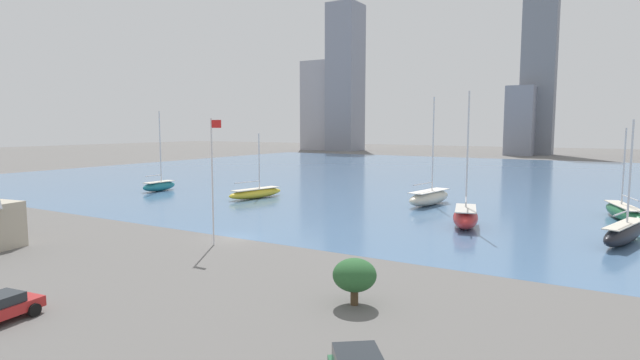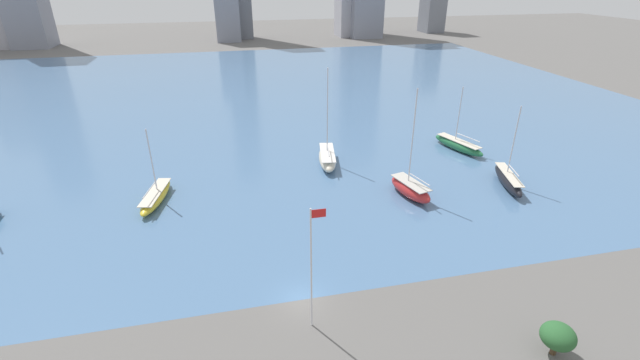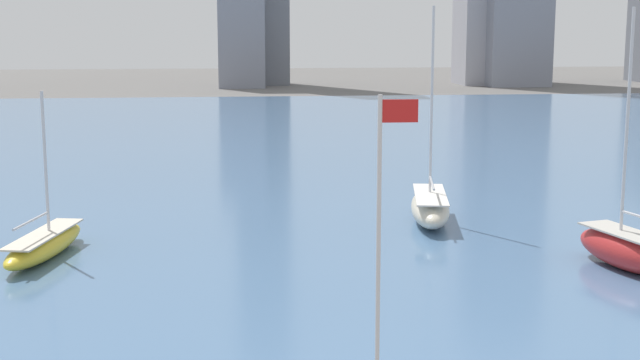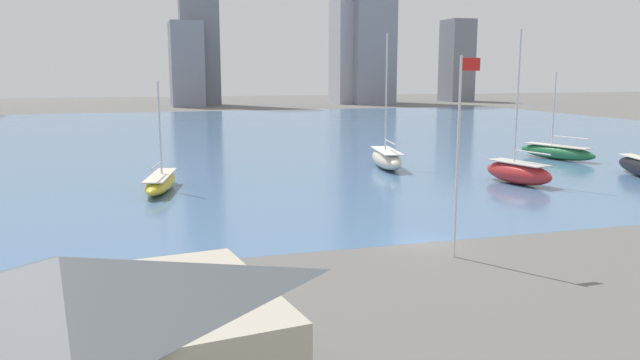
{
  "view_description": "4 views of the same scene",
  "coord_description": "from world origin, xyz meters",
  "px_view_note": "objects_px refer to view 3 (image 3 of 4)",
  "views": [
    {
      "loc": [
        31.36,
        -36.42,
        10.66
      ],
      "look_at": [
        4.53,
        8.51,
        5.11
      ],
      "focal_mm": 28.0,
      "sensor_mm": 36.0,
      "label": 1
    },
    {
      "loc": [
        -5.04,
        -30.01,
        27.13
      ],
      "look_at": [
        5.72,
        17.69,
        3.21
      ],
      "focal_mm": 24.0,
      "sensor_mm": 36.0,
      "label": 2
    },
    {
      "loc": [
        -4.31,
        -29.7,
        13.53
      ],
      "look_at": [
        0.77,
        18.8,
        4.99
      ],
      "focal_mm": 50.0,
      "sensor_mm": 36.0,
      "label": 3
    },
    {
      "loc": [
        -16.94,
        -34.32,
        10.5
      ],
      "look_at": [
        -3.11,
        12.62,
        2.05
      ],
      "focal_mm": 35.0,
      "sensor_mm": 36.0,
      "label": 4
    }
  ],
  "objects_px": {
    "sailboat_red": "(626,249)",
    "sailboat_yellow": "(45,244)",
    "flag_pole": "(380,263)",
    "sailboat_cream": "(430,207)"
  },
  "relations": [
    {
      "from": "sailboat_yellow",
      "to": "sailboat_cream",
      "type": "distance_m",
      "value": 25.59
    },
    {
      "from": "sailboat_red",
      "to": "sailboat_yellow",
      "type": "relative_size",
      "value": 1.43
    },
    {
      "from": "flag_pole",
      "to": "sailboat_yellow",
      "type": "distance_m",
      "value": 30.5
    },
    {
      "from": "sailboat_red",
      "to": "sailboat_cream",
      "type": "distance_m",
      "value": 15.21
    },
    {
      "from": "sailboat_red",
      "to": "sailboat_yellow",
      "type": "distance_m",
      "value": 33.44
    },
    {
      "from": "flag_pole",
      "to": "sailboat_yellow",
      "type": "xyz_separation_m",
      "value": [
        -15.46,
        25.74,
        -5.4
      ]
    },
    {
      "from": "flag_pole",
      "to": "sailboat_red",
      "type": "distance_m",
      "value": 26.91
    },
    {
      "from": "sailboat_red",
      "to": "sailboat_yellow",
      "type": "height_order",
      "value": "sailboat_red"
    },
    {
      "from": "flag_pole",
      "to": "sailboat_cream",
      "type": "bearing_deg",
      "value": 74.27
    },
    {
      "from": "flag_pole",
      "to": "sailboat_red",
      "type": "xyz_separation_m",
      "value": [
        17.46,
        19.84,
        -5.06
      ]
    }
  ]
}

